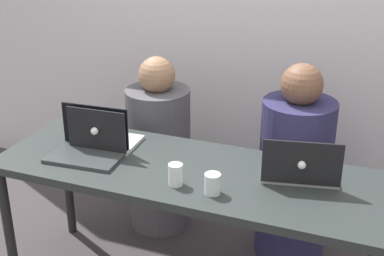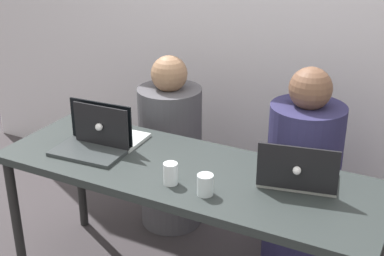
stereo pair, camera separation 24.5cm
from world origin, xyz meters
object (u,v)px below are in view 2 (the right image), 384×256
(laptop_back_left, at_px, (110,134))
(laptop_front_left, at_px, (94,141))
(person_on_left, at_px, (171,152))
(laptop_back_right, at_px, (298,175))
(water_glass_right, at_px, (205,186))
(water_glass_center, at_px, (171,175))
(person_on_right, at_px, (302,179))

(laptop_back_left, bearing_deg, laptop_front_left, 75.98)
(person_on_left, bearing_deg, laptop_back_right, 156.07)
(laptop_back_right, height_order, laptop_front_left, laptop_front_left)
(person_on_left, height_order, laptop_front_left, person_on_left)
(person_on_left, xyz_separation_m, laptop_front_left, (-0.09, -0.59, 0.30))
(laptop_front_left, relative_size, water_glass_right, 3.97)
(person_on_left, bearing_deg, laptop_back_left, 85.02)
(laptop_front_left, xyz_separation_m, water_glass_center, (0.51, -0.12, -0.01))
(person_on_right, bearing_deg, person_on_left, -2.47)
(person_on_left, distance_m, laptop_front_left, 0.67)
(laptop_back_right, bearing_deg, laptop_back_left, -10.87)
(person_on_right, xyz_separation_m, water_glass_center, (-0.40, -0.71, 0.27))
(laptop_front_left, relative_size, laptop_back_left, 1.14)
(laptop_back_right, xyz_separation_m, water_glass_center, (-0.50, -0.24, -0.00))
(laptop_back_right, xyz_separation_m, laptop_back_left, (-0.98, -0.02, 0.00))
(person_on_left, relative_size, water_glass_right, 11.66)
(person_on_right, height_order, laptop_back_left, person_on_right)
(person_on_left, height_order, water_glass_right, person_on_left)
(person_on_left, relative_size, laptop_front_left, 2.94)
(person_on_right, xyz_separation_m, laptop_front_left, (-0.90, -0.59, 0.28))
(laptop_front_left, bearing_deg, water_glass_right, -14.88)
(laptop_front_left, height_order, laptop_back_left, same)
(laptop_back_left, relative_size, water_glass_right, 3.47)
(laptop_back_left, bearing_deg, water_glass_right, 157.13)
(laptop_back_left, xyz_separation_m, water_glass_right, (0.66, -0.24, -0.01))
(laptop_back_right, bearing_deg, water_glass_right, 26.81)
(laptop_back_left, bearing_deg, person_on_right, -153.90)
(laptop_front_left, bearing_deg, water_glass_center, -17.20)
(water_glass_right, bearing_deg, person_on_right, 73.10)
(person_on_left, xyz_separation_m, laptop_back_left, (-0.07, -0.49, 0.30))
(person_on_right, height_order, laptop_back_right, person_on_right)
(laptop_front_left, distance_m, water_glass_right, 0.69)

